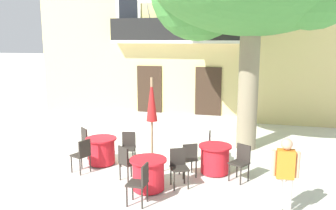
% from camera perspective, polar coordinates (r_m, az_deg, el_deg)
% --- Properties ---
extents(ground_plane, '(120.00, 120.00, 0.00)m').
position_cam_1_polar(ground_plane, '(11.04, -6.07, -7.83)').
color(ground_plane, silver).
extents(building_facade, '(13.00, 5.09, 7.50)m').
position_cam_1_polar(building_facade, '(17.10, 3.23, 11.59)').
color(building_facade, '#DBC67F').
rests_on(building_facade, ground).
extents(entrance_step_platform, '(5.95, 2.67, 0.25)m').
position_cam_1_polar(entrance_step_platform, '(14.26, 0.45, -2.93)').
color(entrance_step_platform, silver).
rests_on(entrance_step_platform, ground).
extents(cafe_table_near_tree, '(0.86, 0.86, 0.76)m').
position_cam_1_polar(cafe_table_near_tree, '(10.19, -10.65, -7.23)').
color(cafe_table_near_tree, red).
rests_on(cafe_table_near_tree, ground).
extents(cafe_chair_near_tree_0, '(0.46, 0.46, 0.91)m').
position_cam_1_polar(cafe_chair_near_tree_0, '(10.06, -6.41, -6.54)').
color(cafe_chair_near_tree_0, '#2D2823').
rests_on(cafe_chair_near_tree_0, ground).
extents(cafe_chair_near_tree_1, '(0.56, 0.56, 0.91)m').
position_cam_1_polar(cafe_chair_near_tree_1, '(10.78, -12.77, -5.55)').
color(cafe_chair_near_tree_1, '#2D2823').
rests_on(cafe_chair_near_tree_1, ground).
extents(cafe_chair_near_tree_2, '(0.52, 0.52, 0.91)m').
position_cam_1_polar(cafe_chair_near_tree_2, '(9.62, -13.63, -7.59)').
color(cafe_chair_near_tree_2, '#2D2823').
rests_on(cafe_chair_near_tree_2, ground).
extents(cafe_table_middle, '(0.86, 0.86, 0.76)m').
position_cam_1_polar(cafe_table_middle, '(8.40, -3.18, -11.04)').
color(cafe_table_middle, red).
rests_on(cafe_table_middle, ground).
extents(cafe_chair_middle_0, '(0.41, 0.41, 0.91)m').
position_cam_1_polar(cafe_chair_middle_0, '(7.67, -4.47, -12.14)').
color(cafe_chair_middle_0, '#2D2823').
rests_on(cafe_chair_middle_0, ground).
extents(cafe_chair_middle_1, '(0.54, 0.54, 0.91)m').
position_cam_1_polar(cafe_chair_middle_1, '(8.57, 1.74, -9.60)').
color(cafe_chair_middle_1, '#2D2823').
rests_on(cafe_chair_middle_1, ground).
extents(cafe_chair_middle_2, '(0.55, 0.55, 0.91)m').
position_cam_1_polar(cafe_chair_middle_2, '(8.88, -6.64, -8.93)').
color(cafe_chair_middle_2, '#2D2823').
rests_on(cafe_chair_middle_2, ground).
extents(cafe_table_front, '(0.86, 0.86, 0.76)m').
position_cam_1_polar(cafe_table_front, '(9.45, 7.55, -8.59)').
color(cafe_table_front, red).
rests_on(cafe_table_front, ground).
extents(cafe_chair_front_0, '(0.55, 0.55, 0.91)m').
position_cam_1_polar(cafe_chair_front_0, '(9.06, 11.66, -8.68)').
color(cafe_chair_front_0, '#2D2823').
rests_on(cafe_chair_front_0, ground).
extents(cafe_chair_front_1, '(0.43, 0.43, 0.91)m').
position_cam_1_polar(cafe_chair_front_1, '(10.12, 7.29, -6.44)').
color(cafe_chair_front_1, '#2D2823').
rests_on(cafe_chair_front_1, ground).
extents(cafe_chair_front_2, '(0.55, 0.55, 0.91)m').
position_cam_1_polar(cafe_chair_front_2, '(9.09, 3.35, -8.40)').
color(cafe_chair_front_2, '#2D2823').
rests_on(cafe_chair_front_2, ground).
extents(cafe_umbrella, '(0.44, 0.44, 2.55)m').
position_cam_1_polar(cafe_umbrella, '(8.90, -2.61, -1.20)').
color(cafe_umbrella, '#997A56').
rests_on(cafe_umbrella, ground).
extents(pedestrian_near_entrance, '(0.53, 0.23, 1.62)m').
position_cam_1_polar(pedestrian_near_entrance, '(7.38, 18.30, -10.42)').
color(pedestrian_near_entrance, silver).
rests_on(pedestrian_near_entrance, ground).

